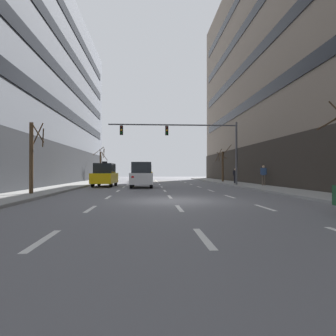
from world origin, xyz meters
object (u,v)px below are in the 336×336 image
(street_tree_0, at_px, (223,165))
(traffic_signal_0, at_px, (189,137))
(taxi_driving_0, at_px, (105,175))
(taxi_driving_2, at_px, (145,173))
(pedestrian_1, at_px, (235,175))
(street_tree_2, at_px, (32,156))
(pedestrian_0, at_px, (264,174))
(street_tree_3, at_px, (101,164))
(car_driving_1, at_px, (142,175))

(street_tree_0, bearing_deg, traffic_signal_0, -122.07)
(taxi_driving_0, distance_m, taxi_driving_2, 14.08)
(pedestrian_1, bearing_deg, traffic_signal_0, -148.65)
(street_tree_2, bearing_deg, taxi_driving_2, 75.52)
(taxi_driving_0, bearing_deg, pedestrian_0, -5.97)
(street_tree_3, bearing_deg, traffic_signal_0, -54.86)
(taxi_driving_2, xyz_separation_m, pedestrian_1, (9.31, -10.38, -0.10))
(taxi_driving_2, xyz_separation_m, traffic_signal_0, (4.11, -13.54, 3.37))
(pedestrian_0, bearing_deg, street_tree_2, -153.08)
(street_tree_3, bearing_deg, taxi_driving_2, -8.75)
(car_driving_1, xyz_separation_m, pedestrian_0, (10.59, 0.21, 0.10))
(taxi_driving_0, height_order, street_tree_0, street_tree_0)
(taxi_driving_2, height_order, street_tree_3, street_tree_3)
(taxi_driving_0, xyz_separation_m, car_driving_1, (3.31, -1.66, 0.03))
(traffic_signal_0, distance_m, pedestrian_0, 7.32)
(street_tree_0, bearing_deg, pedestrian_0, -83.09)
(taxi_driving_2, distance_m, street_tree_3, 6.27)
(street_tree_0, distance_m, street_tree_3, 16.57)
(taxi_driving_0, height_order, pedestrian_1, taxi_driving_0)
(street_tree_2, relative_size, pedestrian_0, 2.28)
(taxi_driving_0, height_order, street_tree_2, street_tree_2)
(traffic_signal_0, height_order, pedestrian_0, traffic_signal_0)
(taxi_driving_2, bearing_deg, taxi_driving_0, -104.16)
(car_driving_1, height_order, street_tree_3, street_tree_3)
(taxi_driving_2, xyz_separation_m, street_tree_3, (-6.08, 0.94, 1.24))
(taxi_driving_2, bearing_deg, traffic_signal_0, -73.11)
(street_tree_0, relative_size, pedestrian_1, 2.91)
(taxi_driving_2, bearing_deg, street_tree_3, 171.25)
(street_tree_0, height_order, street_tree_3, street_tree_3)
(pedestrian_1, bearing_deg, car_driving_1, -152.44)
(pedestrian_0, relative_size, pedestrian_1, 1.15)
(taxi_driving_2, distance_m, traffic_signal_0, 14.55)
(street_tree_0, relative_size, pedestrian_0, 2.52)
(traffic_signal_0, bearing_deg, taxi_driving_0, -179.21)
(taxi_driving_2, xyz_separation_m, pedestrian_0, (10.45, -15.10, 0.06))
(taxi_driving_2, relative_size, street_tree_3, 0.98)
(taxi_driving_0, height_order, car_driving_1, taxi_driving_0)
(taxi_driving_2, height_order, street_tree_2, street_tree_2)
(traffic_signal_0, bearing_deg, street_tree_0, 57.93)
(car_driving_1, distance_m, traffic_signal_0, 5.73)
(street_tree_0, bearing_deg, street_tree_2, -130.17)
(taxi_driving_0, height_order, pedestrian_0, taxi_driving_0)
(taxi_driving_2, bearing_deg, street_tree_0, -29.89)
(pedestrian_1, bearing_deg, street_tree_3, 143.67)
(traffic_signal_0, xyz_separation_m, pedestrian_1, (5.19, 3.16, -3.46))
(taxi_driving_0, distance_m, car_driving_1, 3.70)
(street_tree_3, distance_m, pedestrian_1, 19.14)
(car_driving_1, height_order, street_tree_2, street_tree_2)
(pedestrian_0, bearing_deg, street_tree_3, 135.86)
(street_tree_2, bearing_deg, pedestrian_0, 26.92)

